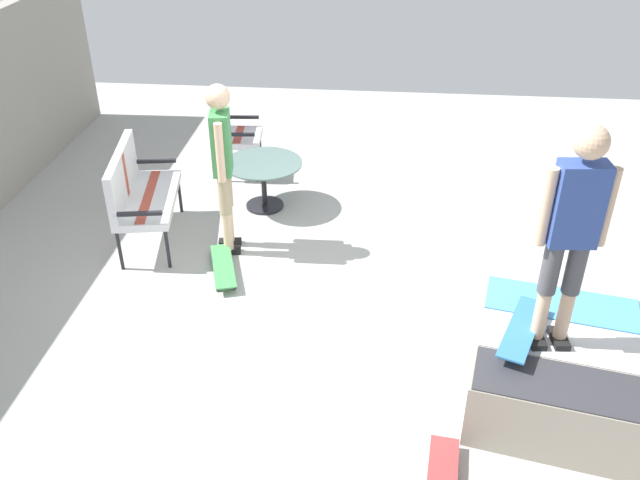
% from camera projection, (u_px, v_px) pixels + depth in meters
% --- Properties ---
extents(ground_plane, '(12.00, 12.00, 0.10)m').
position_uv_depth(ground_plane, '(321.00, 302.00, 6.41)').
color(ground_plane, '#A8A8A3').
extents(skate_ramp, '(1.78, 2.18, 0.55)m').
position_uv_depth(skate_ramp, '(560.00, 369.00, 5.14)').
color(skate_ramp, gray).
rests_on(skate_ramp, ground_plane).
extents(patio_bench, '(1.33, 0.75, 1.02)m').
position_uv_depth(patio_bench, '(136.00, 188.00, 6.99)').
color(patio_bench, black).
rests_on(patio_bench, ground_plane).
extents(patio_chair_near_house, '(0.67, 0.60, 1.02)m').
position_uv_depth(patio_chair_near_house, '(229.00, 128.00, 8.43)').
color(patio_chair_near_house, black).
rests_on(patio_chair_near_house, ground_plane).
extents(patio_table, '(0.90, 0.90, 0.57)m').
position_uv_depth(patio_table, '(264.00, 175.00, 7.73)').
color(patio_table, black).
rests_on(patio_table, ground_plane).
extents(person_watching, '(0.48, 0.28, 1.79)m').
position_uv_depth(person_watching, '(222.00, 157.00, 6.60)').
color(person_watching, black).
rests_on(person_watching, ground_plane).
extents(person_skater, '(0.26, 0.48, 1.70)m').
position_uv_depth(person_skater, '(573.00, 225.00, 4.48)').
color(person_skater, black).
rests_on(person_skater, skate_ramp).
extents(skateboard_by_bench, '(0.82, 0.43, 0.10)m').
position_uv_depth(skateboard_by_bench, '(223.00, 266.00, 6.69)').
color(skateboard_by_bench, '#3F8C4C').
rests_on(skateboard_by_bench, ground_plane).
extents(skateboard_on_ramp, '(0.82, 0.48, 0.10)m').
position_uv_depth(skateboard_on_ramp, '(522.00, 329.00, 4.98)').
color(skateboard_on_ramp, '#3372B2').
rests_on(skateboard_on_ramp, skate_ramp).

